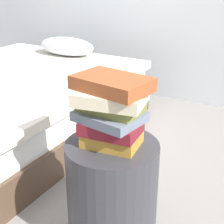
{
  "coord_description": "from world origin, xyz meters",
  "views": [
    {
      "loc": [
        0.64,
        -1.14,
        1.21
      ],
      "look_at": [
        0.0,
        0.0,
        0.66
      ],
      "focal_mm": 55.4,
      "sensor_mm": 36.0,
      "label": 1
    }
  ],
  "objects_px": {
    "side_table": "(112,194)",
    "book_ochre": "(112,139)",
    "book_cream": "(111,97)",
    "book_olive": "(111,106)",
    "book_maroon": "(111,127)",
    "book_slate": "(110,116)",
    "bed": "(7,105)",
    "book_rust": "(112,84)"
  },
  "relations": [
    {
      "from": "side_table",
      "to": "book_ochre",
      "type": "bearing_deg",
      "value": -51.87
    },
    {
      "from": "side_table",
      "to": "book_cream",
      "type": "distance_m",
      "value": 0.48
    },
    {
      "from": "book_cream",
      "to": "book_rust",
      "type": "distance_m",
      "value": 0.05
    },
    {
      "from": "book_ochre",
      "to": "book_olive",
      "type": "xyz_separation_m",
      "value": [
        -0.01,
        0.01,
        0.14
      ]
    },
    {
      "from": "bed",
      "to": "book_rust",
      "type": "height_order",
      "value": "book_rust"
    },
    {
      "from": "book_ochre",
      "to": "book_slate",
      "type": "xyz_separation_m",
      "value": [
        -0.01,
        -0.0,
        0.1
      ]
    },
    {
      "from": "bed",
      "to": "book_maroon",
      "type": "height_order",
      "value": "book_maroon"
    },
    {
      "from": "book_slate",
      "to": "book_cream",
      "type": "relative_size",
      "value": 0.95
    },
    {
      "from": "bed",
      "to": "book_rust",
      "type": "relative_size",
      "value": 6.72
    },
    {
      "from": "bed",
      "to": "side_table",
      "type": "xyz_separation_m",
      "value": [
        1.26,
        -0.61,
        0.02
      ]
    },
    {
      "from": "book_ochre",
      "to": "book_rust",
      "type": "xyz_separation_m",
      "value": [
        0.0,
        -0.0,
        0.25
      ]
    },
    {
      "from": "book_slate",
      "to": "book_rust",
      "type": "xyz_separation_m",
      "value": [
        0.01,
        0.0,
        0.14
      ]
    },
    {
      "from": "book_olive",
      "to": "book_rust",
      "type": "height_order",
      "value": "book_rust"
    },
    {
      "from": "bed",
      "to": "book_ochre",
      "type": "xyz_separation_m",
      "value": [
        1.27,
        -0.62,
        0.31
      ]
    },
    {
      "from": "book_ochre",
      "to": "book_olive",
      "type": "relative_size",
      "value": 0.91
    },
    {
      "from": "book_maroon",
      "to": "book_slate",
      "type": "distance_m",
      "value": 0.05
    },
    {
      "from": "book_slate",
      "to": "book_olive",
      "type": "bearing_deg",
      "value": 107.62
    },
    {
      "from": "side_table",
      "to": "book_ochre",
      "type": "height_order",
      "value": "book_ochre"
    },
    {
      "from": "side_table",
      "to": "book_olive",
      "type": "xyz_separation_m",
      "value": [
        -0.01,
        0.01,
        0.43
      ]
    },
    {
      "from": "side_table",
      "to": "book_ochre",
      "type": "xyz_separation_m",
      "value": [
        0.0,
        -0.0,
        0.28
      ]
    },
    {
      "from": "book_maroon",
      "to": "book_olive",
      "type": "height_order",
      "value": "book_olive"
    },
    {
      "from": "book_ochre",
      "to": "book_slate",
      "type": "bearing_deg",
      "value": -172.97
    },
    {
      "from": "book_rust",
      "to": "book_maroon",
      "type": "bearing_deg",
      "value": -135.73
    },
    {
      "from": "book_maroon",
      "to": "book_slate",
      "type": "xyz_separation_m",
      "value": [
        -0.01,
        0.0,
        0.05
      ]
    },
    {
      "from": "book_maroon",
      "to": "book_slate",
      "type": "height_order",
      "value": "book_slate"
    },
    {
      "from": "side_table",
      "to": "book_ochre",
      "type": "relative_size",
      "value": 2.21
    },
    {
      "from": "book_cream",
      "to": "book_rust",
      "type": "xyz_separation_m",
      "value": [
        0.0,
        0.01,
        0.05
      ]
    },
    {
      "from": "book_ochre",
      "to": "book_olive",
      "type": "distance_m",
      "value": 0.14
    },
    {
      "from": "side_table",
      "to": "book_cream",
      "type": "bearing_deg",
      "value": -84.7
    },
    {
      "from": "bed",
      "to": "side_table",
      "type": "distance_m",
      "value": 1.4
    },
    {
      "from": "book_slate",
      "to": "bed",
      "type": "bearing_deg",
      "value": 162.54
    },
    {
      "from": "book_rust",
      "to": "book_olive",
      "type": "bearing_deg",
      "value": 153.65
    },
    {
      "from": "book_maroon",
      "to": "book_cream",
      "type": "xyz_separation_m",
      "value": [
        0.0,
        -0.0,
        0.14
      ]
    },
    {
      "from": "bed",
      "to": "book_cream",
      "type": "height_order",
      "value": "book_cream"
    },
    {
      "from": "bed",
      "to": "book_ochre",
      "type": "bearing_deg",
      "value": -25.48
    },
    {
      "from": "book_cream",
      "to": "book_rust",
      "type": "height_order",
      "value": "book_rust"
    },
    {
      "from": "side_table",
      "to": "book_maroon",
      "type": "height_order",
      "value": "book_maroon"
    },
    {
      "from": "book_ochre",
      "to": "book_cream",
      "type": "distance_m",
      "value": 0.19
    },
    {
      "from": "book_olive",
      "to": "book_cream",
      "type": "height_order",
      "value": "book_cream"
    },
    {
      "from": "side_table",
      "to": "book_slate",
      "type": "bearing_deg",
      "value": -145.92
    },
    {
      "from": "side_table",
      "to": "book_rust",
      "type": "bearing_deg",
      "value": -46.64
    },
    {
      "from": "bed",
      "to": "side_table",
      "type": "height_order",
      "value": "bed"
    }
  ]
}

